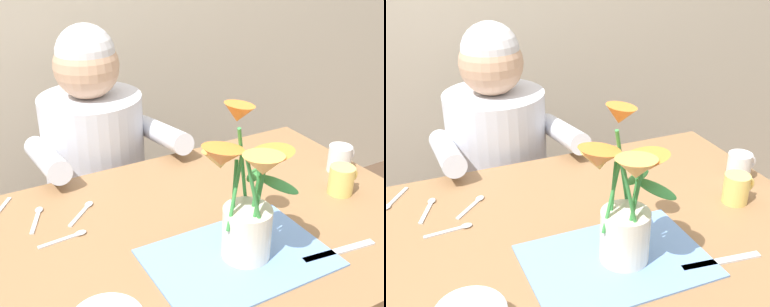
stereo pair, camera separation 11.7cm
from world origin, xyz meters
The scene contains 10 objects.
dining_table centered at (0.00, 0.00, 0.64)m, with size 1.20×0.80×0.74m.
seated_person centered at (-0.05, 0.62, 0.56)m, with size 0.45×0.47×1.14m.
striped_placemat centered at (0.02, -0.15, 0.74)m, with size 0.40×0.28×0.01m, color #6B93D1.
flower_vase centered at (0.03, -0.15, 0.90)m, with size 0.21×0.24×0.34m.
dinner_knife centered at (0.24, -0.24, 0.74)m, with size 0.19×0.02×0.01m, color silver.
tea_cup centered at (0.43, -0.04, 0.78)m, with size 0.09×0.07×0.08m.
coffee_cup centered at (0.52, 0.06, 0.78)m, with size 0.09×0.07×0.08m.
spoon_2 centered at (-0.22, 0.21, 0.74)m, with size 0.09×0.09×0.01m.
spoon_3 centered at (-0.33, 0.24, 0.74)m, with size 0.06×0.12×0.01m.
spoon_4 centered at (-0.28, 0.11, 0.74)m, with size 0.12×0.02×0.01m.
Camera 1 is at (-0.50, -0.87, 1.44)m, focal length 46.18 mm.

